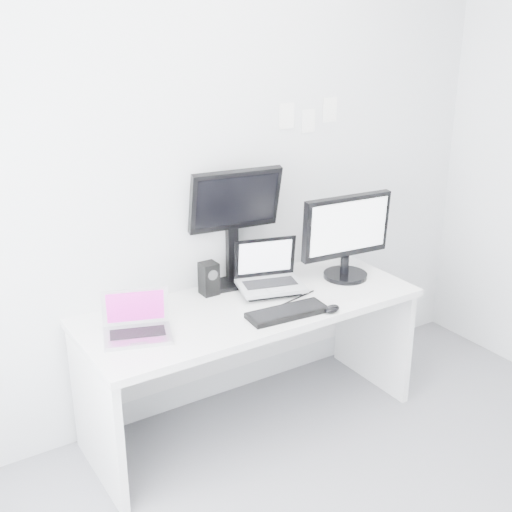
% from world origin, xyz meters
% --- Properties ---
extents(back_wall, '(3.60, 0.00, 3.60)m').
position_xyz_m(back_wall, '(0.00, 1.60, 1.35)').
color(back_wall, silver).
rests_on(back_wall, ground).
extents(desk, '(1.80, 0.70, 0.73)m').
position_xyz_m(desk, '(0.00, 1.25, 0.36)').
color(desk, silver).
rests_on(desk, ground).
extents(macbook, '(0.37, 0.33, 0.23)m').
position_xyz_m(macbook, '(-0.65, 1.21, 0.85)').
color(macbook, '#ACABB0').
rests_on(macbook, desk).
extents(speaker, '(0.11, 0.11, 0.18)m').
position_xyz_m(speaker, '(-0.12, 1.48, 0.82)').
color(speaker, black).
rests_on(speaker, desk).
extents(dell_laptop, '(0.41, 0.35, 0.29)m').
position_xyz_m(dell_laptop, '(0.17, 1.32, 0.87)').
color(dell_laptop, '#A3A5A9').
rests_on(dell_laptop, desk).
extents(rear_monitor, '(0.52, 0.25, 0.68)m').
position_xyz_m(rear_monitor, '(0.06, 1.52, 1.07)').
color(rear_monitor, black).
rests_on(rear_monitor, desk).
extents(samsung_monitor, '(0.57, 0.30, 0.50)m').
position_xyz_m(samsung_monitor, '(0.65, 1.27, 0.98)').
color(samsung_monitor, black).
rests_on(samsung_monitor, desk).
extents(keyboard, '(0.42, 0.18, 0.03)m').
position_xyz_m(keyboard, '(0.08, 1.04, 0.74)').
color(keyboard, black).
rests_on(keyboard, desk).
extents(mouse, '(0.11, 0.09, 0.03)m').
position_xyz_m(mouse, '(0.30, 0.95, 0.75)').
color(mouse, black).
rests_on(mouse, desk).
extents(wall_note_0, '(0.10, 0.00, 0.14)m').
position_xyz_m(wall_note_0, '(0.45, 1.59, 1.62)').
color(wall_note_0, white).
rests_on(wall_note_0, back_wall).
extents(wall_note_1, '(0.09, 0.00, 0.13)m').
position_xyz_m(wall_note_1, '(0.60, 1.59, 1.58)').
color(wall_note_1, white).
rests_on(wall_note_1, back_wall).
extents(wall_note_2, '(0.10, 0.00, 0.14)m').
position_xyz_m(wall_note_2, '(0.75, 1.59, 1.63)').
color(wall_note_2, white).
rests_on(wall_note_2, back_wall).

